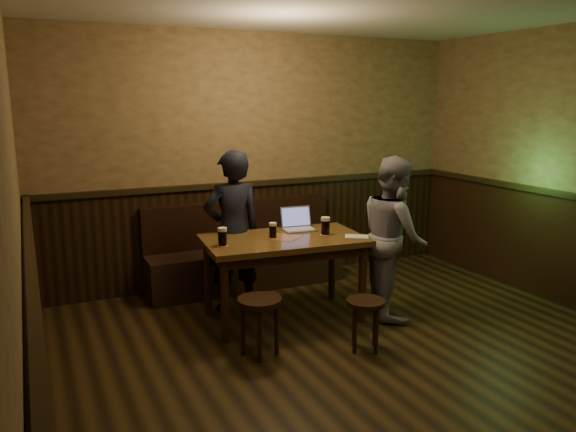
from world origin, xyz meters
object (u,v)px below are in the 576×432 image
(pub_table, at_px, (284,248))
(stool_right, at_px, (366,310))
(bench, at_px, (245,259))
(person_grey, at_px, (394,236))
(person_suit, at_px, (233,231))
(pint_left, at_px, (222,237))
(pint_right, at_px, (325,226))
(pint_mid, at_px, (273,230))
(laptop, at_px, (298,224))
(stool_left, at_px, (260,310))

(pub_table, relative_size, stool_right, 3.56)
(bench, distance_m, person_grey, 1.77)
(person_suit, bearing_deg, pint_left, 59.83)
(person_grey, bearing_deg, pint_left, 99.68)
(pint_right, xyz_separation_m, person_grey, (0.61, -0.25, -0.11))
(stool_right, bearing_deg, person_suit, 116.53)
(pint_mid, distance_m, laptop, 0.42)
(laptop, bearing_deg, stool_left, -125.29)
(pub_table, height_order, stool_left, pub_table)
(pub_table, relative_size, stool_left, 3.19)
(bench, distance_m, pint_right, 1.32)
(stool_right, height_order, person_grey, person_grey)
(bench, height_order, person_suit, person_suit)
(pint_mid, bearing_deg, laptop, 30.64)
(stool_left, height_order, pint_mid, pint_mid)
(person_suit, bearing_deg, pint_right, 145.08)
(stool_right, height_order, pint_right, pint_right)
(stool_right, bearing_deg, pint_mid, 114.13)
(bench, bearing_deg, person_grey, -53.51)
(stool_left, xyz_separation_m, pint_left, (-0.10, 0.59, 0.49))
(stool_right, distance_m, person_suit, 1.58)
(pub_table, xyz_separation_m, pint_mid, (-0.10, 0.02, 0.18))
(stool_left, bearing_deg, bench, 73.13)
(pub_table, xyz_separation_m, stool_right, (0.32, -0.92, -0.34))
(bench, bearing_deg, pint_right, -70.16)
(stool_right, bearing_deg, bench, 99.33)
(pint_right, bearing_deg, person_suit, 146.31)
(stool_right, relative_size, laptop, 1.30)
(stool_right, height_order, person_suit, person_suit)
(pub_table, bearing_deg, person_suit, 134.19)
(person_suit, distance_m, person_grey, 1.57)
(person_grey, bearing_deg, stool_left, 121.00)
(pub_table, bearing_deg, person_grey, -12.88)
(stool_left, xyz_separation_m, pint_mid, (0.41, 0.66, 0.48))
(bench, bearing_deg, laptop, -71.93)
(pub_table, xyz_separation_m, pint_right, (0.41, -0.07, 0.19))
(pint_right, xyz_separation_m, laptop, (-0.14, 0.31, -0.03))
(laptop, distance_m, person_suit, 0.65)
(stool_left, height_order, pint_left, pint_left)
(bench, xyz_separation_m, pub_table, (-0.00, -1.05, 0.38))
(pint_right, distance_m, person_grey, 0.67)
(pub_table, height_order, person_suit, person_suit)
(person_grey, bearing_deg, pint_right, 86.93)
(stool_left, bearing_deg, stool_right, -18.68)
(pint_right, xyz_separation_m, person_suit, (-0.76, 0.50, -0.09))
(bench, xyz_separation_m, stool_left, (-0.51, -1.69, 0.08))
(pub_table, bearing_deg, pint_mid, 171.85)
(pint_left, relative_size, laptop, 0.49)
(stool_right, bearing_deg, pint_left, 136.99)
(pub_table, distance_m, pint_right, 0.45)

